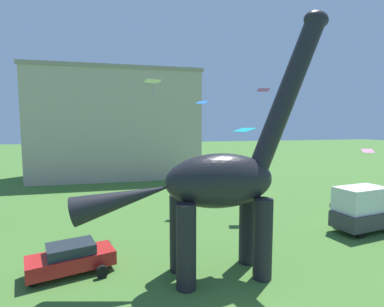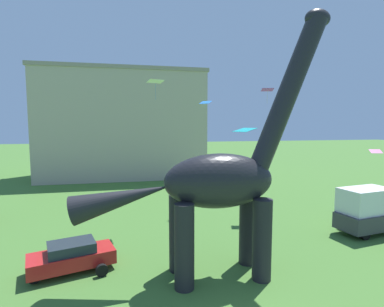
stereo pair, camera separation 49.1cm
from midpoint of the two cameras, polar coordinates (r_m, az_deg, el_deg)
dinosaur_sculpture at (r=14.75m, az=5.97°, el=-5.25°), size 12.80×2.71×13.38m
parked_sedan_left at (r=17.34m, az=-21.30°, el=-17.90°), size 4.53×2.90×1.55m
parked_box_truck at (r=24.89m, az=32.02°, el=-9.13°), size 5.86×2.94×3.20m
person_far_spectator at (r=28.44m, az=26.50°, el=-9.24°), size 0.38×0.17×1.02m
kite_drifting at (r=37.57m, az=32.14°, el=0.36°), size 1.37×1.16×0.36m
kite_high_left at (r=22.79m, az=-6.41°, el=13.61°), size 1.36×1.16×1.42m
kite_mid_center at (r=26.26m, az=14.81°, el=11.74°), size 1.13×0.94×1.23m
kite_near_low at (r=16.60m, az=10.96°, el=4.49°), size 1.19×1.37×0.21m
kite_high_right at (r=26.44m, az=3.17°, el=9.79°), size 1.18×1.16×0.28m
background_building_block at (r=45.01m, az=-12.66°, el=5.49°), size 23.15×10.68×15.27m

